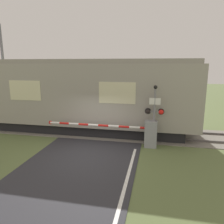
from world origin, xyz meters
TOP-DOWN VIEW (x-y plane):
  - ground_plane at (0.00, 0.00)m, footprint 80.00×80.00m
  - track_bed at (0.00, 3.45)m, footprint 36.00×3.20m
  - train at (-4.31, 3.45)m, footprint 19.22×2.84m
  - crossing_barrier at (2.37, 1.49)m, footprint 5.76×0.44m
  - signal_post at (2.92, 1.63)m, footprint 0.94×0.26m
  - catenary_pole at (-8.51, 5.84)m, footprint 0.20×1.90m

SIDE VIEW (x-z plane):
  - ground_plane at x=0.00m, z-range 0.00..0.00m
  - track_bed at x=0.00m, z-range -0.04..0.09m
  - crossing_barrier at x=2.37m, z-range 0.05..1.40m
  - signal_post at x=2.92m, z-range 0.22..3.29m
  - train at x=-4.31m, z-range 0.05..4.37m
  - catenary_pole at x=-8.51m, z-range 0.15..7.09m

